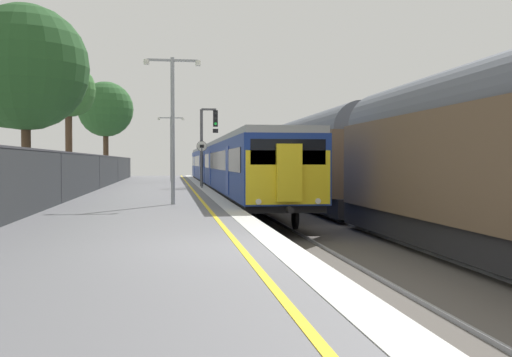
{
  "coord_description": "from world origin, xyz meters",
  "views": [
    {
      "loc": [
        -1.57,
        -10.29,
        1.51
      ],
      "look_at": [
        1.28,
        9.23,
        0.95
      ],
      "focal_mm": 41.47,
      "sensor_mm": 36.0,
      "label": 1
    }
  ],
  "objects": [
    {
      "name": "background_tree_back",
      "position": [
        -6.67,
        11.21,
        4.62
      ],
      "size": [
        4.36,
        4.36,
        6.96
      ],
      "color": "#473323",
      "rests_on": "ground"
    },
    {
      "name": "commuter_train_at_platform",
      "position": [
        2.1,
        29.02,
        1.27
      ],
      "size": [
        2.83,
        42.93,
        3.81
      ],
      "color": "navy",
      "rests_on": "ground"
    },
    {
      "name": "freight_train_adjacent_track",
      "position": [
        6.1,
        19.47,
        1.71
      ],
      "size": [
        2.6,
        46.13,
        4.93
      ],
      "color": "#232326",
      "rests_on": "ground"
    },
    {
      "name": "background_tree_left",
      "position": [
        -6.37,
        36.5,
        5.44
      ],
      "size": [
        4.23,
        4.23,
        7.67
      ],
      "color": "#473323",
      "rests_on": "ground"
    },
    {
      "name": "signal_gantry",
      "position": [
        0.63,
        25.82,
        2.98
      ],
      "size": [
        1.1,
        0.24,
        4.76
      ],
      "color": "#47474C",
      "rests_on": "ground"
    },
    {
      "name": "speed_limit_sign",
      "position": [
        0.25,
        23.64,
        1.72
      ],
      "size": [
        0.59,
        0.08,
        2.7
      ],
      "color": "#59595B",
      "rests_on": "ground"
    },
    {
      "name": "background_tree_centre",
      "position": [
        -7.47,
        26.44,
        5.65
      ],
      "size": [
        3.22,
        3.22,
        7.42
      ],
      "color": "#473323",
      "rests_on": "ground"
    },
    {
      "name": "platform_lamp_far",
      "position": [
        -1.46,
        34.85,
        2.96
      ],
      "size": [
        2.0,
        0.2,
        4.93
      ],
      "color": "#93999E",
      "rests_on": "ground"
    },
    {
      "name": "ground",
      "position": [
        2.64,
        0.0,
        -0.61
      ],
      "size": [
        17.4,
        110.0,
        1.21
      ],
      "color": "slate"
    },
    {
      "name": "platform_lamp_mid",
      "position": [
        -1.46,
        10.83,
        3.09
      ],
      "size": [
        2.0,
        0.2,
        5.19
      ],
      "color": "#93999E",
      "rests_on": "ground"
    }
  ]
}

